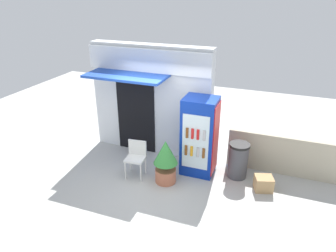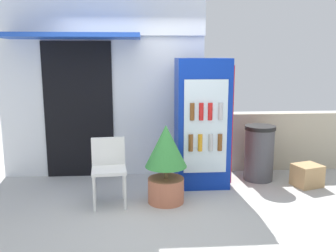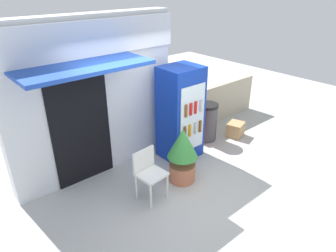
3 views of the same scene
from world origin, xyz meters
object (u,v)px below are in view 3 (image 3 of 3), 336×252
potted_plant_near_shop (183,152)px  trash_bin (207,122)px  plastic_chair (148,170)px  drink_cooler (181,113)px  cardboard_box (236,129)px

potted_plant_near_shop → trash_bin: (1.51, 0.80, -0.15)m
potted_plant_near_shop → plastic_chair: bearing=178.4°
drink_cooler → cardboard_box: 1.76m
plastic_chair → drink_cooler: bearing=26.5°
potted_plant_near_shop → cardboard_box: bearing=12.1°
drink_cooler → trash_bin: size_ratio=2.19×
plastic_chair → cardboard_box: plastic_chair is taller
trash_bin → potted_plant_near_shop: bearing=-152.1°
plastic_chair → trash_bin: 2.39m
cardboard_box → trash_bin: bearing=151.9°
potted_plant_near_shop → trash_bin: potted_plant_near_shop is taller
plastic_chair → cardboard_box: 2.95m
trash_bin → cardboard_box: size_ratio=2.25×
potted_plant_near_shop → cardboard_box: size_ratio=2.73×
plastic_chair → potted_plant_near_shop: (0.75, -0.02, 0.06)m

